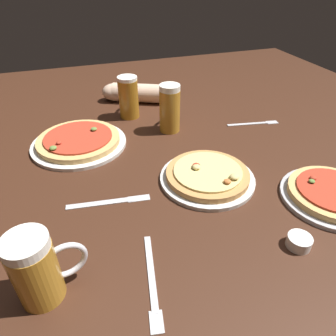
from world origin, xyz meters
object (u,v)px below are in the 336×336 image
(beer_mug_pale, at_px, (37,269))
(pizza_plate_near, at_px, (332,194))
(knife_right, at_px, (109,202))
(ramekin_sauce, at_px, (299,242))
(diner_arm, at_px, (131,93))
(fork_spare, at_px, (254,123))
(beer_mug_dark, at_px, (170,108))
(pizza_plate_side, at_px, (207,176))
(pizza_plate_far, at_px, (79,141))
(fork_left, at_px, (152,281))
(beer_mug_amber, at_px, (129,97))

(beer_mug_pale, bearing_deg, pizza_plate_near, 4.26)
(beer_mug_pale, height_order, knife_right, beer_mug_pale)
(ramekin_sauce, distance_m, diner_arm, 0.96)
(knife_right, xyz_separation_m, fork_spare, (0.62, 0.29, 0.00))
(beer_mug_pale, bearing_deg, beer_mug_dark, 51.86)
(beer_mug_dark, bearing_deg, knife_right, -129.93)
(pizza_plate_side, height_order, knife_right, pizza_plate_side)
(pizza_plate_far, distance_m, ramekin_sauce, 0.76)
(pizza_plate_side, height_order, beer_mug_dark, beer_mug_dark)
(knife_right, bearing_deg, pizza_plate_side, 1.64)
(pizza_plate_far, bearing_deg, fork_left, -81.31)
(knife_right, bearing_deg, fork_spare, 24.76)
(pizza_plate_far, bearing_deg, beer_mug_dark, 2.01)
(beer_mug_dark, xyz_separation_m, beer_mug_amber, (-0.12, 0.17, -0.01))
(beer_mug_amber, xyz_separation_m, knife_right, (-0.17, -0.51, -0.08))
(beer_mug_amber, height_order, diner_arm, beer_mug_amber)
(fork_spare, relative_size, diner_arm, 0.76)
(beer_mug_amber, distance_m, beer_mug_pale, 0.81)
(beer_mug_amber, distance_m, diner_arm, 0.16)
(pizza_plate_far, height_order, knife_right, pizza_plate_far)
(pizza_plate_near, xyz_separation_m, pizza_plate_side, (-0.29, 0.18, 0.00))
(pizza_plate_side, xyz_separation_m, ramekin_sauce, (0.10, -0.29, -0.00))
(beer_mug_amber, xyz_separation_m, ramekin_sauce, (0.22, -0.80, -0.07))
(fork_left, bearing_deg, knife_right, 99.01)
(fork_left, bearing_deg, pizza_plate_far, 98.69)
(knife_right, height_order, diner_arm, diner_arm)
(beer_mug_dark, bearing_deg, fork_spare, -10.43)
(ramekin_sauce, bearing_deg, diner_arm, 100.57)
(pizza_plate_near, bearing_deg, beer_mug_dark, 118.91)
(pizza_plate_side, bearing_deg, fork_left, -131.75)
(beer_mug_dark, xyz_separation_m, diner_arm, (-0.08, 0.31, -0.05))
(beer_mug_dark, height_order, fork_spare, beer_mug_dark)
(beer_mug_pale, xyz_separation_m, fork_left, (0.21, -0.04, -0.07))
(beer_mug_dark, height_order, fork_left, beer_mug_dark)
(beer_mug_pale, bearing_deg, knife_right, 54.72)
(ramekin_sauce, distance_m, fork_spare, 0.62)
(beer_mug_dark, height_order, knife_right, beer_mug_dark)
(pizza_plate_side, relative_size, knife_right, 1.24)
(pizza_plate_far, distance_m, diner_arm, 0.42)
(pizza_plate_side, distance_m, fork_spare, 0.43)
(beer_mug_pale, height_order, fork_left, beer_mug_pale)
(fork_left, bearing_deg, fork_spare, 43.96)
(ramekin_sauce, bearing_deg, pizza_plate_far, 125.14)
(pizza_plate_side, relative_size, ramekin_sauce, 5.04)
(beer_mug_amber, distance_m, fork_left, 0.80)
(beer_mug_dark, distance_m, beer_mug_amber, 0.20)
(beer_mug_pale, relative_size, fork_spare, 0.76)
(beer_mug_amber, distance_m, knife_right, 0.55)
(knife_right, bearing_deg, diner_arm, 72.35)
(ramekin_sauce, distance_m, fork_left, 0.34)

